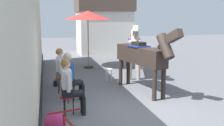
# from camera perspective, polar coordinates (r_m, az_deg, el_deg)

# --- Properties ---
(ground_plane) EXTENTS (40.00, 40.00, 0.00)m
(ground_plane) POSITION_cam_1_polar(r_m,az_deg,el_deg) (9.52, -0.31, -4.25)
(ground_plane) COLOR slate
(pub_facade_wall) EXTENTS (0.34, 14.00, 3.40)m
(pub_facade_wall) POSITION_cam_1_polar(r_m,az_deg,el_deg) (7.50, -16.73, 3.35)
(pub_facade_wall) COLOR beige
(pub_facade_wall) RESTS_ON ground_plane
(distant_cottage) EXTENTS (3.40, 2.60, 3.50)m
(distant_cottage) POSITION_cam_1_polar(r_m,az_deg,el_deg) (16.80, -1.78, 8.25)
(distant_cottage) COLOR silver
(distant_cottage) RESTS_ON ground_plane
(seated_visitor_near) EXTENTS (0.61, 0.49, 1.39)m
(seated_visitor_near) POSITION_cam_1_polar(r_m,az_deg,el_deg) (6.38, -9.13, -4.47)
(seated_visitor_near) COLOR red
(seated_visitor_near) RESTS_ON ground_plane
(seated_visitor_middle) EXTENTS (0.61, 0.48, 1.39)m
(seated_visitor_middle) POSITION_cam_1_polar(r_m,az_deg,el_deg) (7.37, -8.87, -2.46)
(seated_visitor_middle) COLOR black
(seated_visitor_middle) RESTS_ON ground_plane
(seated_visitor_far) EXTENTS (0.61, 0.48, 1.39)m
(seated_visitor_far) POSITION_cam_1_polar(r_m,az_deg,el_deg) (8.32, -10.56, -1.07)
(seated_visitor_far) COLOR red
(seated_visitor_far) RESTS_ON ground_plane
(saddled_horse_near) EXTENTS (0.98, 2.95, 2.06)m
(saddled_horse_near) POSITION_cam_1_polar(r_m,az_deg,el_deg) (8.17, 6.61, 1.56)
(saddled_horse_near) COLOR #2D231E
(saddled_horse_near) RESTS_ON ground_plane
(saddled_horse_far) EXTENTS (1.18, 2.90, 2.06)m
(saddled_horse_far) POSITION_cam_1_polar(r_m,az_deg,el_deg) (10.61, 4.80, 3.59)
(saddled_horse_far) COLOR #B2A899
(saddled_horse_far) RESTS_ON ground_plane
(cafe_parasol) EXTENTS (2.10, 2.10, 2.58)m
(cafe_parasol) POSITION_cam_1_polar(r_m,az_deg,el_deg) (11.97, -5.22, 10.11)
(cafe_parasol) COLOR black
(cafe_parasol) RESTS_ON ground_plane
(spare_stool_white) EXTENTS (0.32, 0.32, 0.46)m
(spare_stool_white) POSITION_cam_1_polar(r_m,az_deg,el_deg) (9.64, -0.83, -1.61)
(spare_stool_white) COLOR white
(spare_stool_white) RESTS_ON ground_plane
(satchel_bag) EXTENTS (0.19, 0.30, 0.20)m
(satchel_bag) POSITION_cam_1_polar(r_m,az_deg,el_deg) (9.30, -11.93, -4.19)
(satchel_bag) COLOR black
(satchel_bag) RESTS_ON ground_plane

